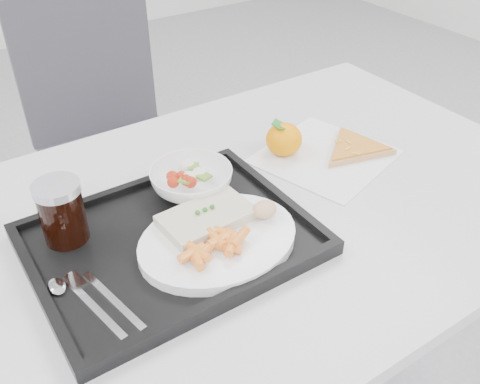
{
  "coord_description": "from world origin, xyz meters",
  "views": [
    {
      "loc": [
        -0.47,
        -0.35,
        1.35
      ],
      "look_at": [
        -0.03,
        0.31,
        0.77
      ],
      "focal_mm": 40.0,
      "sensor_mm": 36.0,
      "label": 1
    }
  ],
  "objects_px": {
    "cola_glass": "(62,211)",
    "pizza_slice": "(355,148)",
    "dinner_plate": "(218,240)",
    "tangerine": "(284,139)",
    "tray": "(171,241)",
    "salad_bowl": "(191,180)",
    "chair": "(108,127)",
    "table": "(256,227)"
  },
  "relations": [
    {
      "from": "tangerine",
      "to": "pizza_slice",
      "type": "bearing_deg",
      "value": -31.03
    },
    {
      "from": "cola_glass",
      "to": "pizza_slice",
      "type": "relative_size",
      "value": 0.48
    },
    {
      "from": "pizza_slice",
      "to": "tray",
      "type": "bearing_deg",
      "value": -173.85
    },
    {
      "from": "salad_bowl",
      "to": "pizza_slice",
      "type": "xyz_separation_m",
      "value": [
        0.37,
        -0.05,
        -0.03
      ]
    },
    {
      "from": "tangerine",
      "to": "pizza_slice",
      "type": "xyz_separation_m",
      "value": [
        0.13,
        -0.08,
        -0.02
      ]
    },
    {
      "from": "dinner_plate",
      "to": "salad_bowl",
      "type": "relative_size",
      "value": 1.78
    },
    {
      "from": "salad_bowl",
      "to": "cola_glass",
      "type": "distance_m",
      "value": 0.24
    },
    {
      "from": "table",
      "to": "dinner_plate",
      "type": "relative_size",
      "value": 4.44
    },
    {
      "from": "salad_bowl",
      "to": "tangerine",
      "type": "height_order",
      "value": "tangerine"
    },
    {
      "from": "table",
      "to": "pizza_slice",
      "type": "height_order",
      "value": "pizza_slice"
    },
    {
      "from": "dinner_plate",
      "to": "pizza_slice",
      "type": "height_order",
      "value": "dinner_plate"
    },
    {
      "from": "table",
      "to": "salad_bowl",
      "type": "xyz_separation_m",
      "value": [
        -0.1,
        0.07,
        0.11
      ]
    },
    {
      "from": "pizza_slice",
      "to": "chair",
      "type": "bearing_deg",
      "value": 109.35
    },
    {
      "from": "table",
      "to": "tangerine",
      "type": "relative_size",
      "value": 13.56
    },
    {
      "from": "chair",
      "to": "tangerine",
      "type": "relative_size",
      "value": 10.51
    },
    {
      "from": "dinner_plate",
      "to": "pizza_slice",
      "type": "relative_size",
      "value": 1.19
    },
    {
      "from": "tray",
      "to": "salad_bowl",
      "type": "height_order",
      "value": "salad_bowl"
    },
    {
      "from": "salad_bowl",
      "to": "cola_glass",
      "type": "relative_size",
      "value": 1.41
    },
    {
      "from": "tray",
      "to": "pizza_slice",
      "type": "bearing_deg",
      "value": 6.15
    },
    {
      "from": "cola_glass",
      "to": "tangerine",
      "type": "relative_size",
      "value": 1.22
    },
    {
      "from": "tray",
      "to": "tangerine",
      "type": "relative_size",
      "value": 5.08
    },
    {
      "from": "table",
      "to": "tray",
      "type": "xyz_separation_m",
      "value": [
        -0.19,
        -0.03,
        0.08
      ]
    },
    {
      "from": "chair",
      "to": "tray",
      "type": "distance_m",
      "value": 0.88
    },
    {
      "from": "dinner_plate",
      "to": "salad_bowl",
      "type": "bearing_deg",
      "value": 76.1
    },
    {
      "from": "dinner_plate",
      "to": "cola_glass",
      "type": "bearing_deg",
      "value": 142.34
    },
    {
      "from": "cola_glass",
      "to": "tangerine",
      "type": "bearing_deg",
      "value": 3.77
    },
    {
      "from": "dinner_plate",
      "to": "cola_glass",
      "type": "height_order",
      "value": "cola_glass"
    },
    {
      "from": "tray",
      "to": "pizza_slice",
      "type": "relative_size",
      "value": 1.98
    },
    {
      "from": "dinner_plate",
      "to": "cola_glass",
      "type": "distance_m",
      "value": 0.26
    },
    {
      "from": "table",
      "to": "cola_glass",
      "type": "xyz_separation_m",
      "value": [
        -0.33,
        0.07,
        0.14
      ]
    },
    {
      "from": "chair",
      "to": "salad_bowl",
      "type": "bearing_deg",
      "value": -97.45
    },
    {
      "from": "chair",
      "to": "salad_bowl",
      "type": "relative_size",
      "value": 6.11
    },
    {
      "from": "table",
      "to": "dinner_plate",
      "type": "xyz_separation_m",
      "value": [
        -0.13,
        -0.08,
        0.09
      ]
    },
    {
      "from": "table",
      "to": "tangerine",
      "type": "distance_m",
      "value": 0.2
    },
    {
      "from": "dinner_plate",
      "to": "tangerine",
      "type": "xyz_separation_m",
      "value": [
        0.28,
        0.19,
        0.01
      ]
    },
    {
      "from": "salad_bowl",
      "to": "tangerine",
      "type": "xyz_separation_m",
      "value": [
        0.24,
        0.03,
        -0.0
      ]
    },
    {
      "from": "chair",
      "to": "cola_glass",
      "type": "height_order",
      "value": "chair"
    },
    {
      "from": "tray",
      "to": "tangerine",
      "type": "height_order",
      "value": "tangerine"
    },
    {
      "from": "tray",
      "to": "pizza_slice",
      "type": "xyz_separation_m",
      "value": [
        0.46,
        0.05,
        0.0
      ]
    },
    {
      "from": "table",
      "to": "cola_glass",
      "type": "distance_m",
      "value": 0.37
    },
    {
      "from": "chair",
      "to": "dinner_plate",
      "type": "distance_m",
      "value": 0.93
    },
    {
      "from": "pizza_slice",
      "to": "tangerine",
      "type": "bearing_deg",
      "value": 148.97
    }
  ]
}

